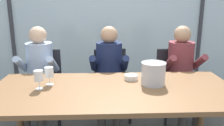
{
  "coord_description": "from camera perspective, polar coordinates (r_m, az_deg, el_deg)",
  "views": [
    {
      "loc": [
        -0.1,
        -2.04,
        1.51
      ],
      "look_at": [
        0.0,
        0.35,
        0.87
      ],
      "focal_mm": 38.36,
      "sensor_mm": 36.0,
      "label": 1
    }
  ],
  "objects": [
    {
      "name": "ground",
      "position": [
        3.4,
        -0.47,
        -11.47
      ],
      "size": [
        14.0,
        14.0,
        0.0
      ],
      "primitive_type": "plane",
      "color": "#4C4742"
    },
    {
      "name": "window_glass_panel",
      "position": [
        4.3,
        -1.1,
        12.11
      ],
      "size": [
        7.44,
        0.03,
        2.6
      ],
      "primitive_type": "cube",
      "color": "silver",
      "rests_on": "ground"
    },
    {
      "name": "window_mullion_left",
      "position": [
        4.56,
        -23.07,
        11.11
      ],
      "size": [
        0.06,
        0.06,
        2.6
      ],
      "primitive_type": "cube",
      "color": "#38383D",
      "rests_on": "ground"
    },
    {
      "name": "window_mullion_right",
      "position": [
        4.63,
        20.54,
        11.39
      ],
      "size": [
        0.06,
        0.06,
        2.6
      ],
      "primitive_type": "cube",
      "color": "#38383D",
      "rests_on": "ground"
    },
    {
      "name": "hillside_vineyard",
      "position": [
        8.1,
        -1.75,
        11.71
      ],
      "size": [
        13.44,
        2.4,
        2.12
      ],
      "primitive_type": "cube",
      "color": "#568942",
      "rests_on": "ground"
    },
    {
      "name": "dining_table",
      "position": [
        2.22,
        0.39,
        -7.77
      ],
      "size": [
        2.24,
        0.99,
        0.72
      ],
      "color": "brown",
      "rests_on": "ground"
    },
    {
      "name": "chair_near_curtain",
      "position": [
        3.2,
        -15.82,
        -3.82
      ],
      "size": [
        0.47,
        0.47,
        0.88
      ],
      "rotation": [
        0.0,
        0.0,
        0.08
      ],
      "color": "#232328",
      "rests_on": "ground"
    },
    {
      "name": "chair_left_of_center",
      "position": [
        3.12,
        -0.19,
        -3.66
      ],
      "size": [
        0.49,
        0.49,
        0.88
      ],
      "rotation": [
        0.0,
        0.0,
        0.13
      ],
      "color": "#232328",
      "rests_on": "ground"
    },
    {
      "name": "chair_center",
      "position": [
        3.24,
        14.54,
        -3.45
      ],
      "size": [
        0.47,
        0.47,
        0.88
      ],
      "rotation": [
        0.0,
        0.0,
        0.08
      ],
      "color": "#232328",
      "rests_on": "ground"
    },
    {
      "name": "person_pale_blue_shirt",
      "position": [
        3.03,
        -17.09,
        -1.53
      ],
      "size": [
        0.47,
        0.62,
        1.2
      ],
      "rotation": [
        0.0,
        0.0,
        -0.04
      ],
      "color": "#9EB2D1",
      "rests_on": "ground"
    },
    {
      "name": "person_navy_polo",
      "position": [
        2.93,
        -0.68,
        -1.4
      ],
      "size": [
        0.47,
        0.62,
        1.2
      ],
      "rotation": [
        0.0,
        0.0,
        -0.02
      ],
      "color": "#192347",
      "rests_on": "ground"
    },
    {
      "name": "person_maroon_top",
      "position": [
        3.09,
        16.42,
        -1.14
      ],
      "size": [
        0.48,
        0.62,
        1.2
      ],
      "rotation": [
        0.0,
        0.0,
        0.06
      ],
      "color": "brown",
      "rests_on": "ground"
    },
    {
      "name": "ice_bucket_primary",
      "position": [
        2.3,
        9.81,
        -2.4
      ],
      "size": [
        0.24,
        0.24,
        0.22
      ],
      "color": "#B7B7BC",
      "rests_on": "dining_table"
    },
    {
      "name": "tasting_bowl",
      "position": [
        2.43,
        4.59,
        -3.4
      ],
      "size": [
        0.14,
        0.14,
        0.05
      ],
      "primitive_type": "cylinder",
      "color": "silver",
      "rests_on": "dining_table"
    },
    {
      "name": "wine_glass_by_left_taster",
      "position": [
        2.25,
        -17.07,
        -3.09
      ],
      "size": [
        0.08,
        0.08,
        0.17
      ],
      "color": "silver",
      "rests_on": "dining_table"
    },
    {
      "name": "wine_glass_near_bucket",
      "position": [
        2.33,
        -14.76,
        -2.18
      ],
      "size": [
        0.08,
        0.08,
        0.17
      ],
      "color": "silver",
      "rests_on": "dining_table"
    }
  ]
}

